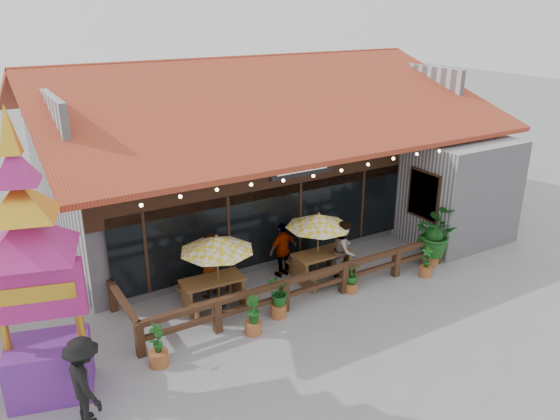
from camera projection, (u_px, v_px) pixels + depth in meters
ground at (346, 281)px, 16.52m from camera, size 100.00×100.00×0.00m
restaurant_building at (250, 160)px, 21.18m from camera, size 15.50×14.73×6.09m
patio_railing at (288, 285)px, 15.01m from camera, size 10.00×2.60×0.92m
umbrella_left at (217, 244)px, 14.49m from camera, size 2.07×2.07×2.16m
umbrella_right at (319, 221)px, 16.15m from camera, size 2.52×2.52×2.12m
picnic_table_left at (213, 288)px, 14.98m from camera, size 1.79×1.56×0.83m
picnic_table_right at (322, 261)px, 16.52m from camera, size 1.79×1.55×0.85m
thai_sign_tower at (28, 243)px, 10.54m from camera, size 3.05×3.05×6.68m
tropical_plant at (433, 234)px, 17.15m from camera, size 1.71×1.78×1.91m
diner_a at (210, 266)px, 15.34m from camera, size 0.82×0.68×1.93m
diner_b at (345, 250)px, 16.34m from camera, size 1.16×1.13×1.88m
diner_c at (283, 250)px, 16.57m from camera, size 1.06×0.56×1.73m
pedestrian at (85, 381)px, 10.66m from camera, size 0.86×1.31×1.90m
planter_a at (158, 348)px, 12.51m from camera, size 0.47×0.45×1.10m
planter_b at (253, 317)px, 13.72m from camera, size 0.42×0.42×1.04m
planter_c at (278, 297)px, 14.44m from camera, size 0.76×0.69×1.06m
planter_d at (352, 279)px, 15.73m from camera, size 0.40×0.40×0.86m
planter_e at (426, 264)px, 16.68m from camera, size 0.41×0.39×0.96m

